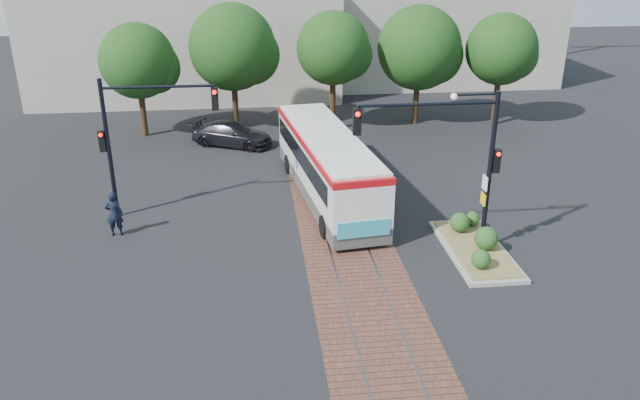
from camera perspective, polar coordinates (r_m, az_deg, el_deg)
The scene contains 10 objects.
ground at distance 24.51m, azimuth 2.58°, elevation -4.26°, with size 120.00×120.00×0.00m, color black.
trackbed at distance 28.08m, azimuth 1.32°, elevation -0.53°, with size 3.60×40.00×0.02m.
tree_row at distance 38.75m, azimuth 0.68°, elevation 13.53°, with size 26.40×5.60×7.67m.
warehouses at distance 50.88m, azimuth -3.10°, elevation 14.59°, with size 40.00×13.00×8.00m.
city_bus at distance 28.48m, azimuth 0.64°, elevation 3.48°, with size 3.80×11.60×3.05m.
traffic_island at distance 24.76m, azimuth 14.03°, elevation -3.83°, with size 2.20×5.20×1.13m.
signal_pole_main at distance 23.09m, azimuth 12.62°, elevation 4.63°, with size 5.49×0.46×6.00m.
signal_pole_left at distance 26.97m, azimuth -16.61°, elevation 6.22°, with size 4.99×0.34×6.00m.
officer at distance 26.33m, azimuth -18.30°, elevation -1.22°, with size 0.68×0.45×1.87m, color black.
parked_car at distance 36.51m, azimuth -8.05°, elevation 6.00°, with size 1.91×4.70×1.37m, color black.
Camera 1 is at (-3.55, -21.51, 11.21)m, focal length 35.00 mm.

